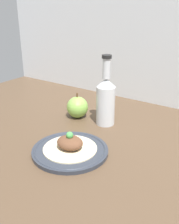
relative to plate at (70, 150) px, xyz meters
The scene contains 6 objects.
ground_plane 9.79cm from the plate, 21.98° to the left, with size 180.00×110.00×4.00cm, color brown.
wall_backsplash 69.74cm from the plate, 81.32° to the left, with size 180.00×3.00×80.00cm.
plate is the anchor object (origin of this frame).
plated_food 2.15cm from the plate, behind, with size 16.89×16.89×5.95cm.
cider_bottle 26.25cm from the plate, 94.72° to the left, with size 7.10×7.10×26.63cm.
apple 27.77cm from the plate, 121.97° to the left, with size 8.69×8.69×10.36cm.
Camera 1 is at (36.43, -58.65, 43.68)cm, focal length 42.00 mm.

